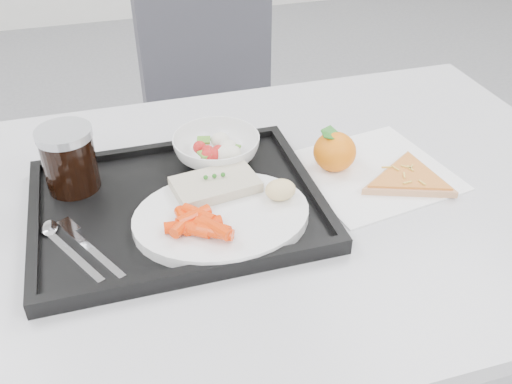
% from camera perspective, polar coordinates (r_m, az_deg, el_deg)
% --- Properties ---
extents(table, '(1.20, 0.80, 0.75)m').
position_cam_1_polar(table, '(0.99, 0.79, -3.61)').
color(table, silver).
rests_on(table, ground).
extents(chair, '(0.51, 0.51, 0.93)m').
position_cam_1_polar(chair, '(1.68, -3.78, 8.35)').
color(chair, '#3B3B43').
rests_on(chair, ground).
extents(tray, '(0.45, 0.35, 0.03)m').
position_cam_1_polar(tray, '(0.92, -7.88, -1.41)').
color(tray, black).
rests_on(tray, table).
extents(dinner_plate, '(0.27, 0.27, 0.02)m').
position_cam_1_polar(dinner_plate, '(0.87, -3.45, -2.51)').
color(dinner_plate, white).
rests_on(dinner_plate, tray).
extents(fish_fillet, '(0.14, 0.10, 0.03)m').
position_cam_1_polar(fish_fillet, '(0.91, -4.08, 0.77)').
color(fish_fillet, beige).
rests_on(fish_fillet, dinner_plate).
extents(bread_roll, '(0.05, 0.04, 0.03)m').
position_cam_1_polar(bread_roll, '(0.88, 2.46, 0.22)').
color(bread_roll, tan).
rests_on(bread_roll, dinner_plate).
extents(salad_bowl, '(0.15, 0.15, 0.05)m').
position_cam_1_polar(salad_bowl, '(1.00, -3.98, 4.38)').
color(salad_bowl, white).
rests_on(salad_bowl, tray).
extents(cola_glass, '(0.09, 0.09, 0.11)m').
position_cam_1_polar(cola_glass, '(0.96, -18.20, 3.24)').
color(cola_glass, black).
rests_on(cola_glass, tray).
extents(cutlery, '(0.12, 0.16, 0.01)m').
position_cam_1_polar(cutlery, '(0.87, -18.07, -4.79)').
color(cutlery, silver).
rests_on(cutlery, tray).
extents(napkin, '(0.29, 0.28, 0.00)m').
position_cam_1_polar(napkin, '(1.03, 11.54, 1.99)').
color(napkin, white).
rests_on(napkin, table).
extents(tangerine, '(0.08, 0.08, 0.07)m').
position_cam_1_polar(tangerine, '(1.01, 7.88, 4.04)').
color(tangerine, '#FF6000').
rests_on(tangerine, napkin).
extents(pizza_slice, '(0.21, 0.21, 0.02)m').
position_cam_1_polar(pizza_slice, '(1.01, 15.04, 1.30)').
color(pizza_slice, '#D4B35D').
rests_on(pizza_slice, napkin).
extents(carrot_pile, '(0.10, 0.09, 0.03)m').
position_cam_1_polar(carrot_pile, '(0.82, -5.81, -3.20)').
color(carrot_pile, '#F23706').
rests_on(carrot_pile, dinner_plate).
extents(salad_contents, '(0.08, 0.08, 0.03)m').
position_cam_1_polar(salad_contents, '(0.98, -3.68, 4.21)').
color(salad_contents, red).
rests_on(salad_contents, salad_bowl).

